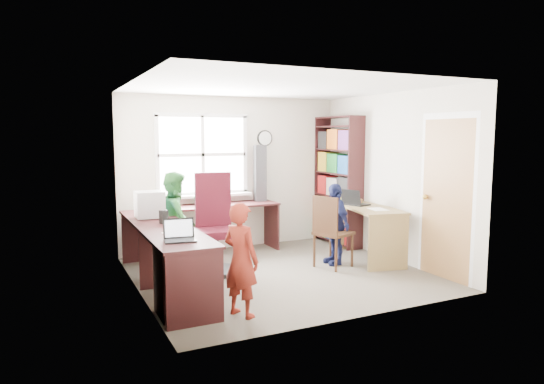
# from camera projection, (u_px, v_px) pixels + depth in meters

# --- Properties ---
(room) EXTENTS (3.64, 3.44, 2.44)m
(room) POSITION_uv_depth(u_px,v_px,m) (278.00, 180.00, 6.27)
(room) COLOR #4A433A
(room) RESTS_ON ground
(l_desk) EXTENTS (2.38, 2.95, 0.75)m
(l_desk) POSITION_uv_depth(u_px,v_px,m) (188.00, 255.00, 5.46)
(l_desk) COLOR #351516
(l_desk) RESTS_ON ground
(right_desk) EXTENTS (0.88, 1.43, 0.77)m
(right_desk) POSITION_uv_depth(u_px,v_px,m) (368.00, 221.00, 7.04)
(right_desk) COLOR olive
(right_desk) RESTS_ON ground
(bookshelf) EXTENTS (0.30, 1.02, 2.10)m
(bookshelf) POSITION_uv_depth(u_px,v_px,m) (338.00, 184.00, 7.98)
(bookshelf) COLOR #351516
(bookshelf) RESTS_ON ground
(swivel_chair) EXTENTS (0.70, 0.70, 1.30)m
(swivel_chair) POSITION_uv_depth(u_px,v_px,m) (215.00, 230.00, 6.37)
(swivel_chair) COLOR black
(swivel_chair) RESTS_ON ground
(wooden_chair) EXTENTS (0.55, 0.55, 0.99)m
(wooden_chair) POSITION_uv_depth(u_px,v_px,m) (330.00, 229.00, 6.55)
(wooden_chair) COLOR #3D2414
(wooden_chair) RESTS_ON ground
(crt_monitor) EXTENTS (0.36, 0.32, 0.34)m
(crt_monitor) POSITION_uv_depth(u_px,v_px,m) (150.00, 205.00, 6.16)
(crt_monitor) COLOR silver
(crt_monitor) RESTS_ON l_desk
(laptop_left) EXTENTS (0.35, 0.30, 0.21)m
(laptop_left) POSITION_uv_depth(u_px,v_px,m) (179.00, 235.00, 4.87)
(laptop_left) COLOR black
(laptop_left) RESTS_ON l_desk
(laptop_right) EXTENTS (0.38, 0.42, 0.24)m
(laptop_right) POSITION_uv_depth(u_px,v_px,m) (354.00, 201.00, 7.14)
(laptop_right) COLOR black
(laptop_right) RESTS_ON right_desk
(speaker_a) EXTENTS (0.10, 0.10, 0.16)m
(speaker_a) POSITION_uv_depth(u_px,v_px,m) (164.00, 217.00, 5.78)
(speaker_a) COLOR black
(speaker_a) RESTS_ON l_desk
(speaker_b) EXTENTS (0.11, 0.11, 0.19)m
(speaker_b) POSITION_uv_depth(u_px,v_px,m) (150.00, 209.00, 6.28)
(speaker_b) COLOR black
(speaker_b) RESTS_ON l_desk
(cd_tower) EXTENTS (0.20, 0.18, 0.90)m
(cd_tower) POSITION_uv_depth(u_px,v_px,m) (260.00, 173.00, 7.71)
(cd_tower) COLOR black
(cd_tower) RESTS_ON l_desk
(game_box) EXTENTS (0.42, 0.42, 0.07)m
(game_box) POSITION_uv_depth(u_px,v_px,m) (349.00, 200.00, 7.44)
(game_box) COLOR red
(game_box) RESTS_ON right_desk
(paper_a) EXTENTS (0.28, 0.36, 0.00)m
(paper_a) POSITION_uv_depth(u_px,v_px,m) (177.00, 234.00, 5.17)
(paper_a) COLOR silver
(paper_a) RESTS_ON l_desk
(paper_b) EXTENTS (0.27, 0.34, 0.00)m
(paper_b) POSITION_uv_depth(u_px,v_px,m) (378.00, 209.00, 6.76)
(paper_b) COLOR silver
(paper_b) RESTS_ON right_desk
(potted_plant) EXTENTS (0.20, 0.18, 0.31)m
(potted_plant) POSITION_uv_depth(u_px,v_px,m) (199.00, 195.00, 7.29)
(potted_plant) COLOR #286533
(potted_plant) RESTS_ON l_desk
(person_red) EXTENTS (0.44, 0.50, 1.15)m
(person_red) POSITION_uv_depth(u_px,v_px,m) (241.00, 260.00, 4.80)
(person_red) COLOR maroon
(person_red) RESTS_ON ground
(person_green) EXTENTS (0.64, 0.75, 1.32)m
(person_green) POSITION_uv_depth(u_px,v_px,m) (176.00, 220.00, 6.50)
(person_green) COLOR #307933
(person_green) RESTS_ON ground
(person_navy) EXTENTS (0.31, 0.68, 1.14)m
(person_navy) POSITION_uv_depth(u_px,v_px,m) (335.00, 224.00, 6.76)
(person_navy) COLOR #161C46
(person_navy) RESTS_ON ground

